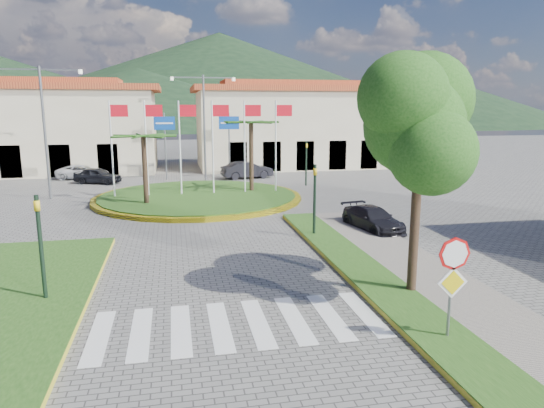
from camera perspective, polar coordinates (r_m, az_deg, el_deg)
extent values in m
cube|color=gray|center=(13.45, 24.01, -13.93)|extent=(4.00, 28.00, 0.15)
cube|color=#1F4814|center=(12.82, 19.48, -14.77)|extent=(1.60, 28.00, 0.18)
cube|color=silver|center=(13.11, -4.37, -13.93)|extent=(8.00, 3.00, 0.01)
cylinder|color=yellow|center=(30.31, -8.66, 0.76)|extent=(12.70, 12.70, 0.24)
cylinder|color=#1F4814|center=(30.30, -8.66, 0.82)|extent=(12.00, 12.00, 0.30)
cylinder|color=black|center=(28.05, -14.70, 3.62)|extent=(0.28, 0.28, 4.05)
cylinder|color=black|center=(31.33, -2.45, 5.32)|extent=(0.28, 0.28, 4.68)
cylinder|color=silver|center=(30.60, -18.31, 5.87)|extent=(0.10, 0.10, 6.00)
cube|color=red|center=(30.43, -17.55, 10.42)|extent=(1.00, 0.03, 0.70)
cylinder|color=silver|center=(30.43, -14.55, 6.05)|extent=(0.10, 0.10, 6.00)
cube|color=red|center=(30.30, -13.72, 10.61)|extent=(1.00, 0.03, 0.70)
cylinder|color=silver|center=(30.39, -10.76, 6.20)|extent=(0.10, 0.10, 6.00)
cube|color=red|center=(30.29, -9.87, 10.77)|extent=(1.00, 0.03, 0.70)
cylinder|color=silver|center=(30.48, -6.98, 6.33)|extent=(0.10, 0.10, 6.00)
cube|color=red|center=(30.42, -6.04, 10.87)|extent=(1.00, 0.03, 0.70)
cylinder|color=silver|center=(30.71, -3.24, 6.43)|extent=(0.10, 0.10, 6.00)
cube|color=red|center=(30.68, -2.25, 10.92)|extent=(1.00, 0.03, 0.70)
cylinder|color=silver|center=(31.06, 0.44, 6.50)|extent=(0.10, 0.10, 6.00)
cube|color=red|center=(31.07, 1.46, 10.93)|extent=(1.00, 0.03, 0.70)
cylinder|color=slate|center=(12.42, 20.24, -9.86)|extent=(0.07, 0.07, 2.50)
cylinder|color=red|center=(12.06, 20.69, -5.50)|extent=(0.80, 0.03, 0.80)
cube|color=yellow|center=(12.27, 20.48, -8.65)|extent=(0.78, 0.03, 0.78)
cylinder|color=black|center=(14.91, 16.45, -2.30)|extent=(0.28, 0.28, 4.40)
ellipsoid|color=#194A13|center=(14.53, 17.12, 9.28)|extent=(3.60, 3.60, 3.20)
cylinder|color=black|center=(15.30, -25.51, -4.94)|extent=(0.12, 0.12, 3.20)
imported|color=yellow|center=(15.07, -25.83, -1.28)|extent=(0.15, 0.18, 0.90)
cylinder|color=black|center=(21.02, 5.03, 0.31)|extent=(0.12, 0.12, 3.20)
imported|color=yellow|center=(20.86, 5.08, 3.01)|extent=(0.15, 0.18, 0.90)
cylinder|color=black|center=(35.29, 4.04, 4.76)|extent=(0.12, 0.12, 3.20)
imported|color=yellow|center=(35.19, 4.06, 6.38)|extent=(0.18, 0.15, 0.90)
cylinder|color=slate|center=(38.90, -12.43, 6.61)|extent=(0.12, 0.12, 5.20)
cube|color=#0E42A2|center=(38.74, -12.55, 9.26)|extent=(1.60, 0.05, 1.00)
cylinder|color=slate|center=(39.14, -5.05, 6.86)|extent=(0.12, 0.12, 5.20)
cube|color=#0E42A2|center=(38.99, -5.09, 9.49)|extent=(1.60, 0.05, 1.00)
cylinder|color=slate|center=(37.89, -7.95, 8.77)|extent=(0.16, 0.16, 8.00)
cube|color=slate|center=(37.86, -9.98, 14.46)|extent=(2.40, 0.08, 0.08)
cube|color=slate|center=(38.02, -6.25, 14.55)|extent=(2.40, 0.08, 0.08)
cylinder|color=slate|center=(32.71, -25.14, 7.45)|extent=(0.16, 0.16, 8.00)
cube|color=slate|center=(33.05, -27.79, 13.87)|extent=(2.40, 0.08, 0.08)
cube|color=slate|center=(32.49, -23.60, 14.28)|extent=(2.40, 0.08, 0.08)
cube|color=beige|center=(47.52, -27.12, 7.54)|extent=(22.00, 9.00, 7.00)
cube|color=maroon|center=(47.51, -27.53, 12.04)|extent=(23.32, 9.54, 0.50)
cube|color=maroon|center=(47.53, -27.59, 12.64)|extent=(16.50, 4.95, 0.60)
cube|color=beige|center=(47.22, 2.51, 8.73)|extent=(18.00, 9.00, 7.00)
cube|color=maroon|center=(47.21, 2.55, 13.28)|extent=(19.08, 9.54, 0.50)
cube|color=maroon|center=(47.23, 2.55, 13.89)|extent=(13.50, 4.95, 0.60)
cone|color=black|center=(168.84, -6.11, 14.40)|extent=(180.00, 180.00, 30.00)
cone|color=black|center=(159.68, 15.40, 12.10)|extent=(120.00, 120.00, 18.00)
cone|color=black|center=(138.07, -15.42, 11.88)|extent=(110.00, 110.00, 16.00)
imported|color=silver|center=(41.54, -21.40, 3.54)|extent=(3.99, 1.85, 1.11)
imported|color=black|center=(38.52, -19.83, 3.16)|extent=(3.76, 2.66, 1.19)
imported|color=black|center=(38.99, -2.93, 4.03)|extent=(4.29, 2.18, 1.35)
imported|color=black|center=(22.81, 11.80, -1.73)|extent=(2.21, 3.97, 1.09)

